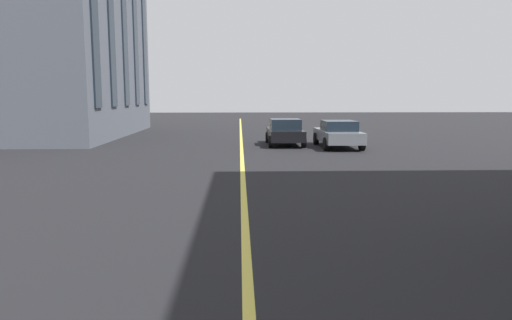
# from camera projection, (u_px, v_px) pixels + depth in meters

# --- Properties ---
(lane_centre_line) EXTENTS (80.00, 0.16, 0.01)m
(lane_centre_line) POSITION_uv_depth(u_px,v_px,m) (243.00, 183.00, 13.85)
(lane_centre_line) COLOR #D8C64C
(lane_centre_line) RESTS_ON ground_plane
(car_grey_oncoming) EXTENTS (4.40, 1.95, 1.37)m
(car_grey_oncoming) POSITION_uv_depth(u_px,v_px,m) (338.00, 134.00, 23.44)
(car_grey_oncoming) COLOR slate
(car_grey_oncoming) RESTS_ON ground_plane
(car_black_parked_a) EXTENTS (3.90, 1.89, 1.40)m
(car_black_parked_a) POSITION_uv_depth(u_px,v_px,m) (285.00, 132.00, 24.53)
(car_black_parked_a) COLOR black
(car_black_parked_a) RESTS_ON ground_plane
(building_left_near) EXTENTS (15.75, 12.44, 14.13)m
(building_left_near) POSITION_uv_depth(u_px,v_px,m) (26.00, 25.00, 29.42)
(building_left_near) COLOR #565B66
(building_left_near) RESTS_ON ground_plane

